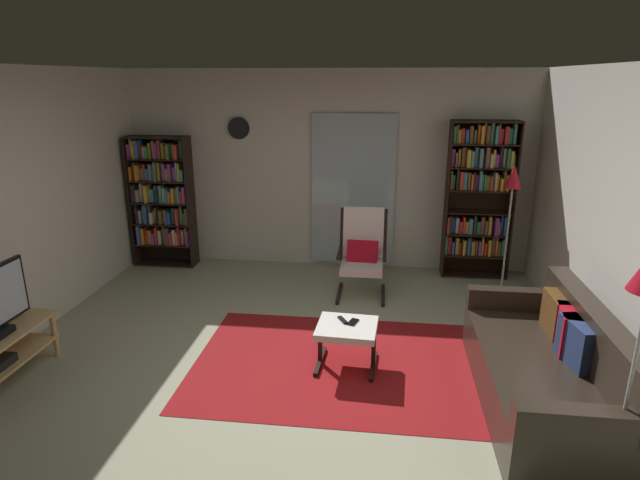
{
  "coord_description": "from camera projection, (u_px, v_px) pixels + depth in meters",
  "views": [
    {
      "loc": [
        0.74,
        -3.95,
        2.48
      ],
      "look_at": [
        0.18,
        0.7,
        1.02
      ],
      "focal_mm": 29.24,
      "sensor_mm": 36.0,
      "label": 1
    }
  ],
  "objects": [
    {
      "name": "cell_phone",
      "position": [
        353.0,
        322.0,
        4.62
      ],
      "size": [
        0.11,
        0.15,
        0.01
      ],
      "primitive_type": "cube",
      "rotation": [
        0.0,
        0.0,
        -0.32
      ],
      "color": "black",
      "rests_on": "ottoman"
    },
    {
      "name": "leather_sofa",
      "position": [
        550.0,
        370.0,
        4.05
      ],
      "size": [
        0.88,
        1.99,
        0.82
      ],
      "color": "#2E251C",
      "rests_on": "ground"
    },
    {
      "name": "ottoman",
      "position": [
        347.0,
        332.0,
        4.59
      ],
      "size": [
        0.55,
        0.51,
        0.4
      ],
      "color": "white",
      "rests_on": "ground"
    },
    {
      "name": "bookshelf_near_tv",
      "position": [
        162.0,
        198.0,
        7.01
      ],
      "size": [
        0.82,
        0.3,
        1.76
      ],
      "color": "black",
      "rests_on": "ground"
    },
    {
      "name": "glass_door_panel",
      "position": [
        353.0,
        191.0,
        6.9
      ],
      "size": [
        1.1,
        0.01,
        2.0
      ],
      "primitive_type": "cube",
      "color": "silver"
    },
    {
      "name": "wall_back",
      "position": [
        327.0,
        171.0,
        6.93
      ],
      "size": [
        5.6,
        0.06,
        2.6
      ],
      "primitive_type": "cube",
      "color": "silver",
      "rests_on": "ground"
    },
    {
      "name": "tv_remote",
      "position": [
        343.0,
        320.0,
        4.65
      ],
      "size": [
        0.11,
        0.15,
        0.02
      ],
      "primitive_type": "cube",
      "rotation": [
        0.0,
        0.0,
        0.51
      ],
      "color": "black",
      "rests_on": "ottoman"
    },
    {
      "name": "area_rug",
      "position": [
        342.0,
        364.0,
        4.71
      ],
      "size": [
        2.68,
        1.85,
        0.01
      ],
      "primitive_type": "cube",
      "color": "maroon",
      "rests_on": "ground"
    },
    {
      "name": "lounge_armchair",
      "position": [
        363.0,
        250.0,
        6.14
      ],
      "size": [
        0.56,
        0.65,
        1.02
      ],
      "color": "black",
      "rests_on": "ground"
    },
    {
      "name": "floor_lamp_by_shelf",
      "position": [
        512.0,
        192.0,
        5.83
      ],
      "size": [
        0.22,
        0.22,
        1.56
      ],
      "color": "#A5A5AD",
      "rests_on": "ground"
    },
    {
      "name": "wall_clock",
      "position": [
        239.0,
        128.0,
        6.83
      ],
      "size": [
        0.29,
        0.03,
        0.29
      ],
      "color": "silver"
    },
    {
      "name": "bookshelf_near_sofa",
      "position": [
        479.0,
        194.0,
        6.56
      ],
      "size": [
        0.83,
        0.3,
        1.99
      ],
      "color": "black",
      "rests_on": "ground"
    },
    {
      "name": "ground_plane",
      "position": [
        290.0,
        374.0,
        4.56
      ],
      "size": [
        7.02,
        7.02,
        0.0
      ],
      "primitive_type": "plane",
      "color": "#A4A486"
    }
  ]
}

